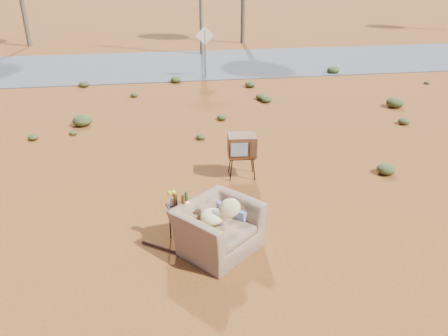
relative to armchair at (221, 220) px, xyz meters
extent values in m
plane|color=brown|center=(-0.20, 0.45, -0.53)|extent=(140.00, 140.00, 0.00)
cube|color=#565659|center=(-0.20, 15.45, -0.51)|extent=(140.00, 7.00, 0.04)
imported|color=#7E6044|center=(-0.07, -0.09, 0.04)|extent=(1.54, 1.48, 1.13)
ellipsoid|color=#EFE392|center=(-0.16, -0.08, 0.13)|extent=(0.41, 0.41, 0.24)
ellipsoid|color=#EFE392|center=(0.11, -0.22, 0.35)|extent=(0.36, 0.18, 0.36)
cube|color=navy|center=(0.31, 0.39, -0.20)|extent=(0.96, 0.99, 0.66)
cube|color=black|center=(0.91, 2.68, -0.02)|extent=(0.61, 0.49, 0.03)
cylinder|color=black|center=(0.63, 2.51, -0.27)|extent=(0.03, 0.03, 0.51)
cylinder|color=black|center=(1.15, 2.45, -0.27)|extent=(0.03, 0.03, 0.51)
cylinder|color=black|center=(0.67, 2.91, -0.27)|extent=(0.03, 0.03, 0.51)
cylinder|color=black|center=(1.19, 2.85, -0.27)|extent=(0.03, 0.03, 0.51)
cube|color=#5D3317|center=(0.91, 2.68, 0.25)|extent=(0.68, 0.55, 0.49)
cube|color=gray|center=(0.80, 2.43, 0.25)|extent=(0.38, 0.06, 0.31)
cube|color=#472D19|center=(1.10, 2.40, 0.25)|extent=(0.14, 0.03, 0.35)
cube|color=#3A2615|center=(-0.62, 0.24, 0.15)|extent=(0.60, 0.60, 0.04)
cylinder|color=black|center=(-0.76, 0.00, -0.19)|extent=(0.02, 0.02, 0.68)
cylinder|color=black|center=(-0.38, 0.10, -0.19)|extent=(0.02, 0.02, 0.68)
cylinder|color=black|center=(-0.86, 0.38, -0.19)|extent=(0.02, 0.02, 0.68)
cylinder|color=black|center=(-0.48, 0.48, -0.19)|extent=(0.02, 0.02, 0.68)
cylinder|color=#48280C|center=(-0.75, 0.25, 0.30)|extent=(0.07, 0.07, 0.25)
cylinder|color=#48280C|center=(-0.62, 0.16, 0.31)|extent=(0.06, 0.06, 0.27)
cylinder|color=#295625|center=(-0.55, 0.36, 0.29)|extent=(0.06, 0.06, 0.23)
cylinder|color=red|center=(-0.54, 0.16, 0.24)|extent=(0.06, 0.06, 0.13)
cylinder|color=silver|center=(-0.80, 0.34, 0.24)|extent=(0.08, 0.08, 0.14)
ellipsoid|color=yellow|center=(-0.80, 0.34, 0.40)|extent=(0.16, 0.16, 0.12)
cylinder|color=#532016|center=(-0.68, -0.19, -0.51)|extent=(1.41, 1.04, 0.05)
cylinder|color=brown|center=(1.30, 12.45, 0.47)|extent=(0.06, 0.06, 2.00)
cube|color=silver|center=(1.30, 12.45, 1.27)|extent=(0.78, 0.04, 0.78)
ellipsoid|color=#414A20|center=(4.30, 2.25, -0.41)|extent=(0.44, 0.44, 0.24)
ellipsoid|color=#414A20|center=(-3.20, 6.95, -0.36)|extent=(0.60, 0.60, 0.33)
ellipsoid|color=#414A20|center=(6.60, 5.45, -0.43)|extent=(0.36, 0.36, 0.20)
ellipsoid|color=#414A20|center=(3.00, 8.45, -0.42)|extent=(0.40, 0.40, 0.22)
ellipsoid|color=#414A20|center=(-1.70, 9.95, -0.45)|extent=(0.30, 0.30, 0.17)
camera|label=1|loc=(-1.00, -6.31, 3.96)|focal=35.00mm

